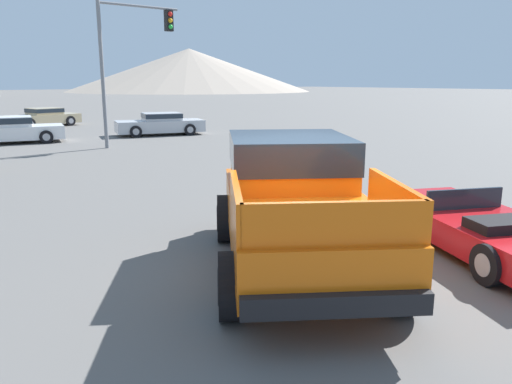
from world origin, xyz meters
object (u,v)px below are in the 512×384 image
Objects in this scene: parked_car_white at (12,130)px; parked_car_tan at (44,117)px; parked_car_silver at (160,124)px; traffic_light_main at (131,46)px; red_convertible_car at (481,228)px; orange_pickup_truck at (294,195)px.

parked_car_white reaches higher than parked_car_tan.
parked_car_silver is 0.78× the size of traffic_light_main.
red_convertible_car is at bearing 19.76° from parked_car_white.
parked_car_white reaches higher than parked_car_silver.
parked_car_silver is (3.32, -9.12, 0.01)m from parked_car_tan.
orange_pickup_truck is at bearing -106.71° from traffic_light_main.
parked_car_tan is at bearing 115.55° from orange_pickup_truck.
parked_car_silver is (7.55, 18.45, -0.51)m from orange_pickup_truck.
orange_pickup_truck is at bearing 177.20° from red_convertible_car.
parked_car_white reaches higher than red_convertible_car.
orange_pickup_truck is 1.20× the size of parked_car_tan.
traffic_light_main is at bearing 154.58° from parked_car_silver.
traffic_light_main is at bearing 107.57° from orange_pickup_truck.
orange_pickup_truck is 19.94m from parked_car_silver.
parked_car_silver is 5.81m from traffic_light_main.
red_convertible_car is 29.18m from parked_car_tan.
parked_car_silver is at bearing 102.03° from orange_pickup_truck.
parked_car_silver reaches higher than red_convertible_car.
orange_pickup_truck is 19.60m from parked_car_white.
traffic_light_main reaches higher than parked_car_white.
orange_pickup_truck is 16.12m from traffic_light_main.
traffic_light_main reaches higher than orange_pickup_truck.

